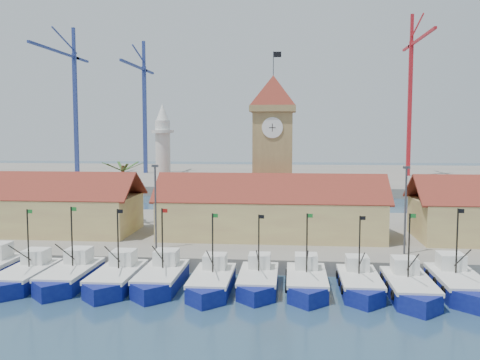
# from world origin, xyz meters

# --- Properties ---
(ground) EXTENTS (400.00, 400.00, 0.00)m
(ground) POSITION_xyz_m (0.00, 0.00, 0.00)
(ground) COLOR navy
(ground) RESTS_ON ground
(quay) EXTENTS (140.00, 32.00, 1.50)m
(quay) POSITION_xyz_m (0.00, 24.00, 0.75)
(quay) COLOR gray
(quay) RESTS_ON ground
(terminal) EXTENTS (240.00, 80.00, 2.00)m
(terminal) POSITION_xyz_m (0.00, 110.00, 1.00)
(terminal) COLOR gray
(terminal) RESTS_ON ground
(boat_1) EXTENTS (3.53, 9.68, 7.32)m
(boat_1) POSITION_xyz_m (-21.77, 2.29, 0.76)
(boat_1) COLOR navy
(boat_1) RESTS_ON ground
(boat_2) EXTENTS (3.64, 9.98, 7.55)m
(boat_2) POSITION_xyz_m (-17.76, 2.70, 0.78)
(boat_2) COLOR navy
(boat_2) RESTS_ON ground
(boat_3) EXTENTS (3.59, 9.84, 7.45)m
(boat_3) POSITION_xyz_m (-13.28, 2.38, 0.77)
(boat_3) COLOR navy
(boat_3) RESTS_ON ground
(boat_4) EXTENTS (3.62, 9.92, 7.50)m
(boat_4) POSITION_xyz_m (-9.27, 2.79, 0.78)
(boat_4) COLOR navy
(boat_4) RESTS_ON ground
(boat_5) EXTENTS (3.48, 9.55, 7.22)m
(boat_5) POSITION_xyz_m (-4.54, 2.06, 0.75)
(boat_5) COLOR navy
(boat_5) RESTS_ON ground
(boat_6) EXTENTS (3.39, 9.28, 7.02)m
(boat_6) POSITION_xyz_m (-0.49, 2.98, 0.73)
(boat_6) COLOR navy
(boat_6) RESTS_ON ground
(boat_7) EXTENTS (3.48, 9.54, 7.22)m
(boat_7) POSITION_xyz_m (3.79, 2.84, 0.75)
(boat_7) COLOR navy
(boat_7) RESTS_ON ground
(boat_8) EXTENTS (3.40, 9.32, 7.06)m
(boat_8) POSITION_xyz_m (8.40, 2.91, 0.73)
(boat_8) COLOR navy
(boat_8) RESTS_ON ground
(boat_9) EXTENTS (3.62, 9.92, 7.51)m
(boat_9) POSITION_xyz_m (12.41, 1.81, 0.78)
(boat_9) COLOR navy
(boat_9) RESTS_ON ground
(boat_10) EXTENTS (3.76, 10.30, 7.79)m
(boat_10) POSITION_xyz_m (16.82, 3.26, 0.81)
(boat_10) COLOR navy
(boat_10) RESTS_ON ground
(hall_left) EXTENTS (31.20, 10.13, 7.61)m
(hall_left) POSITION_xyz_m (-32.00, 20.00, 3.99)
(hall_left) COLOR #D2C573
(hall_left) RESTS_ON quay
(hall_center) EXTENTS (27.04, 10.13, 7.61)m
(hall_center) POSITION_xyz_m (0.00, 20.00, 3.99)
(hall_center) COLOR #D2C573
(hall_center) RESTS_ON quay
(clock_tower) EXTENTS (5.80, 5.80, 22.70)m
(clock_tower) POSITION_xyz_m (0.00, 26.00, 11.96)
(clock_tower) COLOR tan
(clock_tower) RESTS_ON quay
(minaret) EXTENTS (3.00, 3.00, 16.30)m
(minaret) POSITION_xyz_m (-15.00, 28.00, 9.73)
(minaret) COLOR silver
(minaret) RESTS_ON quay
(palm_tree) EXTENTS (5.60, 5.03, 8.39)m
(palm_tree) POSITION_xyz_m (-20.00, 26.00, 6.25)
(palm_tree) COLOR brown
(palm_tree) RESTS_ON quay
(lamp_posts) EXTENTS (80.70, 0.25, 9.03)m
(lamp_posts) POSITION_xyz_m (0.50, 12.00, 6.48)
(lamp_posts) COLOR #3F3F44
(lamp_posts) RESTS_ON quay
(crane_blue_far) EXTENTS (1.00, 36.16, 40.48)m
(crane_blue_far) POSITION_xyz_m (-57.66, 100.01, 24.74)
(crane_blue_far) COLOR navy
(crane_blue_far) RESTS_ON terminal
(crane_blue_near) EXTENTS (1.00, 31.22, 37.54)m
(crane_blue_near) POSITION_xyz_m (-39.58, 106.68, 22.72)
(crane_blue_near) COLOR navy
(crane_blue_near) RESTS_ON terminal
(crane_red_right) EXTENTS (1.00, 34.02, 42.94)m
(crane_red_right) POSITION_xyz_m (34.06, 103.42, 25.94)
(crane_red_right) COLOR red
(crane_red_right) RESTS_ON terminal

